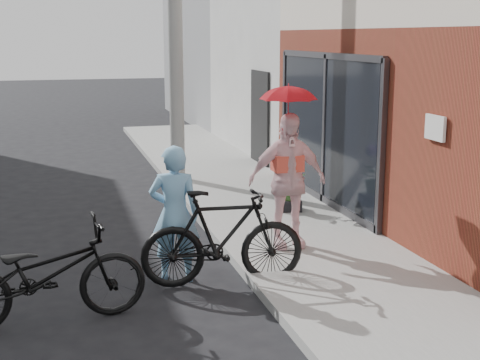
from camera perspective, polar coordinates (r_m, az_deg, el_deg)
name	(u,v)px	position (r m, az deg, el deg)	size (l,w,h in m)	color
ground	(181,305)	(7.49, -5.04, -10.59)	(80.00, 80.00, 0.00)	black
sidewalk	(296,234)	(9.83, 4.84, -4.60)	(2.20, 24.00, 0.12)	gray
curb	(220,240)	(9.50, -1.75, -5.17)	(0.12, 24.00, 0.12)	#9E9E99
plaster_building	(390,11)	(17.93, 12.69, 13.86)	(8.00, 6.00, 7.00)	silver
east_building_far	(294,18)	(24.32, 4.64, 13.61)	(8.00, 8.00, 7.00)	gray
utility_pole	(175,3)	(13.02, -5.59, 14.82)	(0.28, 0.28, 7.00)	#9E9E99
officer	(175,214)	(7.97, -5.60, -2.90)	(0.60, 0.40, 1.66)	#7AB2D9
bike_left	(45,274)	(7.10, -16.29, -7.74)	(0.71, 2.03, 1.07)	black
bike_right	(223,238)	(7.86, -1.48, -4.93)	(0.55, 1.93, 1.16)	black
kimono_woman	(287,181)	(8.84, 4.04, -0.06)	(1.06, 0.44, 1.81)	#F6CFD3
parasol	(289,88)	(8.67, 4.16, 7.81)	(0.71, 0.71, 0.62)	red
planter	(290,205)	(10.88, 4.31, -2.13)	(0.33, 0.33, 0.18)	black
potted_plant	(291,184)	(10.80, 4.34, -0.31)	(0.48, 0.41, 0.53)	#325B24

